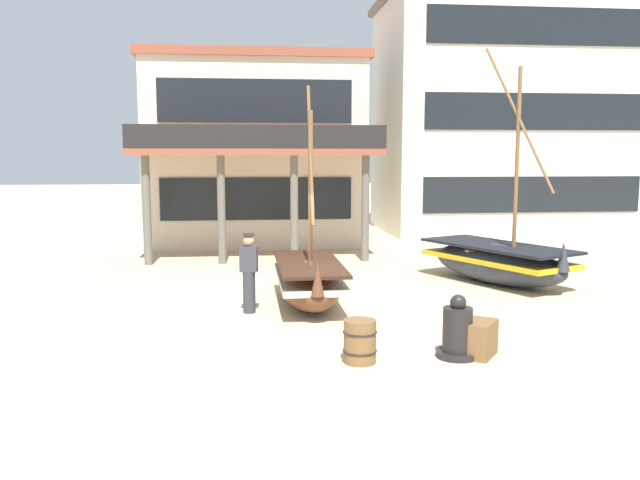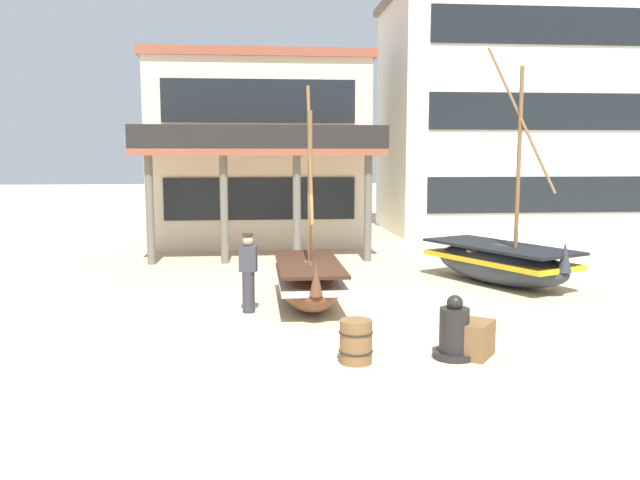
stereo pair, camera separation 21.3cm
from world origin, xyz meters
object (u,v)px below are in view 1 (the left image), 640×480
fishing_boat_near_left (498,261)px  harbor_building_main (255,151)px  wooden_barrel (360,341)px  fishing_boat_centre_large (309,281)px  capstan_winch (457,332)px  fisherman_by_hull (249,274)px  cargo_crate (471,338)px  harbor_building_annex (505,116)px

fishing_boat_near_left → harbor_building_main: harbor_building_main is taller
wooden_barrel → fishing_boat_centre_large: bearing=96.1°
capstan_winch → wooden_barrel: (-1.64, -0.10, -0.07)m
fishing_boat_centre_large → fisherman_by_hull: size_ratio=2.83×
fishing_boat_near_left → cargo_crate: 6.49m
fisherman_by_hull → wooden_barrel: size_ratio=2.41×
capstan_winch → harbor_building_main: size_ratio=0.11×
harbor_building_main → harbor_building_annex: harbor_building_annex is taller
harbor_building_main → cargo_crate: bearing=-77.8°
fishing_boat_centre_large → harbor_building_main: size_ratio=0.49×
fishing_boat_centre_large → cargo_crate: size_ratio=6.72×
cargo_crate → harbor_building_main: bearing=102.2°
fishing_boat_near_left → cargo_crate: size_ratio=8.47×
fisherman_by_hull → harbor_building_annex: (11.02, 14.08, 4.09)m
harbor_building_main → capstan_winch: bearing=-78.8°
fishing_boat_near_left → fisherman_by_hull: 6.88m
fisherman_by_hull → harbor_building_annex: bearing=51.9°
fishing_boat_near_left → wooden_barrel: (-4.65, -6.08, -0.22)m
fishing_boat_centre_large → wooden_barrel: 4.12m
wooden_barrel → harbor_building_annex: size_ratio=0.06×
cargo_crate → fishing_boat_centre_large: bearing=121.1°
fishing_boat_centre_large → harbor_building_annex: (9.72, 13.54, 4.37)m
fishing_boat_near_left → harbor_building_annex: (4.63, 11.56, 4.35)m
fisherman_by_hull → cargo_crate: bearing=-42.6°
capstan_winch → harbor_building_main: harbor_building_main is taller
fisherman_by_hull → harbor_building_annex: 18.34m
capstan_winch → wooden_barrel: size_ratio=1.50×
capstan_winch → cargo_crate: size_ratio=1.48×
fishing_boat_near_left → fisherman_by_hull: bearing=-158.5°
fisherman_by_hull → harbor_building_main: size_ratio=0.17×
fishing_boat_centre_large → fisherman_by_hull: bearing=-157.7°
fishing_boat_near_left → harbor_building_main: bearing=122.4°
capstan_winch → fisherman_by_hull: bearing=134.4°
fisherman_by_hull → wooden_barrel: (1.75, -3.56, -0.48)m
cargo_crate → harbor_building_annex: bearing=67.1°
fishing_boat_centre_large → cargo_crate: (2.35, -3.90, -0.25)m
fisherman_by_hull → capstan_winch: size_ratio=1.60×
capstan_winch → harbor_building_annex: bearing=66.5°
fishing_boat_centre_large → wooden_barrel: (0.44, -4.10, -0.20)m
capstan_winch → wooden_barrel: 1.64m
fisherman_by_hull → cargo_crate: 5.00m
wooden_barrel → cargo_crate: 1.92m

